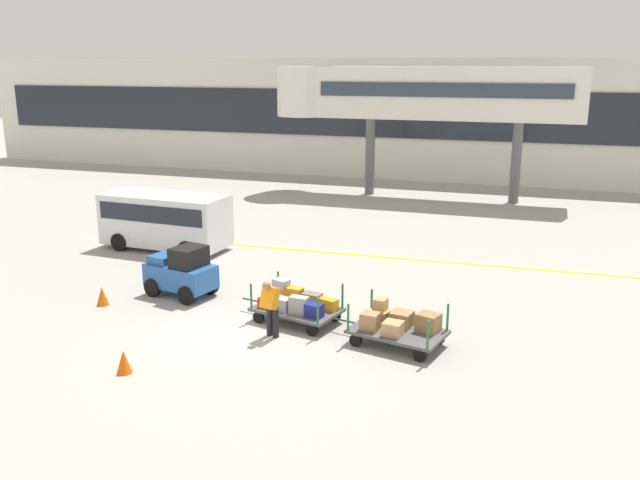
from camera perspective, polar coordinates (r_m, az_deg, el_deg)
ground_plane at (r=17.60m, az=-6.75°, el=-8.13°), size 120.00×120.00×0.00m
apron_lead_line at (r=24.42m, az=5.64°, el=-1.48°), size 18.83×0.78×0.01m
terminal_building at (r=41.32m, az=8.70°, el=10.19°), size 61.18×2.51×7.17m
jet_bridge at (r=35.26m, az=7.78°, el=12.27°), size 15.79×3.00×6.69m
baggage_tug at (r=20.57m, az=-11.78°, el=-2.69°), size 2.29×1.62×1.58m
baggage_cart_lead at (r=18.22m, az=-2.00°, el=-5.51°), size 3.09×1.87×1.10m
baggage_cart_middle at (r=16.92m, az=6.61°, el=-7.23°), size 3.09×1.87×1.10m
baggage_handler at (r=17.12m, az=-4.25°, el=-5.62°), size 0.49×0.51×1.56m
shuttle_van at (r=25.80m, az=-13.12°, el=1.91°), size 4.91×2.21×2.10m
safety_cone_near at (r=16.04m, az=-16.44°, el=-9.96°), size 0.36×0.36×0.55m
safety_cone_far at (r=20.52m, az=-18.13°, el=-4.58°), size 0.36×0.36×0.55m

